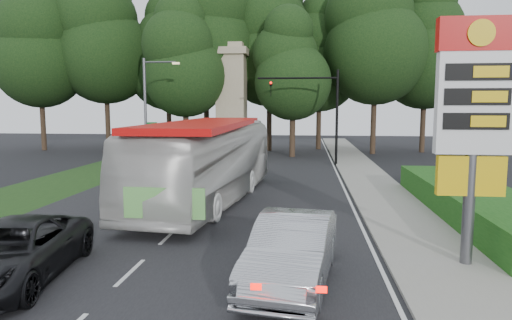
# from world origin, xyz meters

# --- Properties ---
(ground) EXTENTS (120.00, 120.00, 0.00)m
(ground) POSITION_xyz_m (0.00, 0.00, 0.00)
(ground) COLOR black
(ground) RESTS_ON ground
(road_surface) EXTENTS (14.00, 80.00, 0.02)m
(road_surface) POSITION_xyz_m (0.00, 12.00, 0.01)
(road_surface) COLOR black
(road_surface) RESTS_ON ground
(sidewalk_right) EXTENTS (3.00, 80.00, 0.12)m
(sidewalk_right) POSITION_xyz_m (8.50, 12.00, 0.06)
(sidewalk_right) COLOR gray
(sidewalk_right) RESTS_ON ground
(grass_verge_left) EXTENTS (5.00, 50.00, 0.02)m
(grass_verge_left) POSITION_xyz_m (-9.50, 18.00, 0.01)
(grass_verge_left) COLOR #193814
(grass_verge_left) RESTS_ON ground
(hedge) EXTENTS (3.00, 14.00, 1.20)m
(hedge) POSITION_xyz_m (11.50, 8.00, 0.60)
(hedge) COLOR #154A13
(hedge) RESTS_ON ground
(gas_station_pylon) EXTENTS (2.10, 0.45, 6.85)m
(gas_station_pylon) POSITION_xyz_m (9.20, 1.99, 4.45)
(gas_station_pylon) COLOR #59595E
(gas_station_pylon) RESTS_ON ground
(traffic_signal_mast) EXTENTS (6.10, 0.35, 7.20)m
(traffic_signal_mast) POSITION_xyz_m (5.68, 24.00, 4.67)
(traffic_signal_mast) COLOR black
(traffic_signal_mast) RESTS_ON ground
(streetlight_signs) EXTENTS (2.75, 0.98, 8.00)m
(streetlight_signs) POSITION_xyz_m (-6.99, 22.01, 4.44)
(streetlight_signs) COLOR #59595E
(streetlight_signs) RESTS_ON ground
(monument) EXTENTS (3.00, 3.00, 10.05)m
(monument) POSITION_xyz_m (-2.00, 30.00, 5.10)
(monument) COLOR tan
(monument) RESTS_ON ground
(tree_far_west) EXTENTS (8.96, 8.96, 17.60)m
(tree_far_west) POSITION_xyz_m (-22.00, 33.00, 10.68)
(tree_far_west) COLOR #2D2116
(tree_far_west) RESTS_ON ground
(tree_west_mid) EXTENTS (9.80, 9.80, 19.25)m
(tree_west_mid) POSITION_xyz_m (-16.00, 35.00, 11.69)
(tree_west_mid) COLOR #2D2116
(tree_west_mid) RESTS_ON ground
(tree_west_near) EXTENTS (8.40, 8.40, 16.50)m
(tree_west_near) POSITION_xyz_m (-10.00, 37.00, 10.02)
(tree_west_near) COLOR #2D2116
(tree_west_near) RESTS_ON ground
(tree_center_left) EXTENTS (10.08, 10.08, 19.80)m
(tree_center_left) POSITION_xyz_m (-5.00, 33.00, 12.02)
(tree_center_left) COLOR #2D2116
(tree_center_left) RESTS_ON ground
(tree_center_right) EXTENTS (9.24, 9.24, 18.15)m
(tree_center_right) POSITION_xyz_m (1.00, 35.00, 11.02)
(tree_center_right) COLOR #2D2116
(tree_center_right) RESTS_ON ground
(tree_east_near) EXTENTS (8.12, 8.12, 15.95)m
(tree_east_near) POSITION_xyz_m (6.00, 37.00, 9.68)
(tree_east_near) COLOR #2D2116
(tree_east_near) RESTS_ON ground
(tree_east_mid) EXTENTS (9.52, 9.52, 18.70)m
(tree_east_mid) POSITION_xyz_m (11.00, 33.00, 11.35)
(tree_east_mid) COLOR #2D2116
(tree_east_mid) RESTS_ON ground
(tree_far_east) EXTENTS (8.68, 8.68, 17.05)m
(tree_far_east) POSITION_xyz_m (16.00, 35.00, 10.35)
(tree_far_east) COLOR #2D2116
(tree_far_east) RESTS_ON ground
(tree_monument_left) EXTENTS (7.28, 7.28, 14.30)m
(tree_monument_left) POSITION_xyz_m (-6.00, 29.00, 8.68)
(tree_monument_left) COLOR #2D2116
(tree_monument_left) RESTS_ON ground
(tree_monument_right) EXTENTS (6.72, 6.72, 13.20)m
(tree_monument_right) POSITION_xyz_m (3.50, 29.50, 8.01)
(tree_monument_right) COLOR #2D2116
(tree_monument_right) RESTS_ON ground
(transit_bus) EXTENTS (4.51, 13.88, 3.80)m
(transit_bus) POSITION_xyz_m (0.13, 9.84, 1.90)
(transit_bus) COLOR silver
(transit_bus) RESTS_ON ground
(sedan_silver) EXTENTS (2.53, 5.45, 1.73)m
(sedan_silver) POSITION_xyz_m (4.38, 0.32, 0.87)
(sedan_silver) COLOR #B0B3B9
(sedan_silver) RESTS_ON ground
(suv_charcoal) EXTENTS (3.22, 5.84, 1.55)m
(suv_charcoal) POSITION_xyz_m (-2.80, -0.36, 0.77)
(suv_charcoal) COLOR black
(suv_charcoal) RESTS_ON ground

